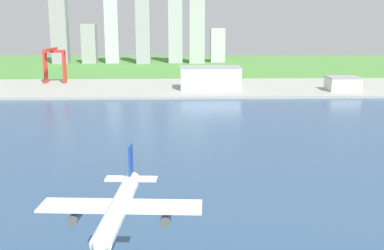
{
  "coord_description": "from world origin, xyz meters",
  "views": [
    {
      "loc": [
        4.42,
        2.84,
        68.43
      ],
      "look_at": [
        9.46,
        154.23,
        34.94
      ],
      "focal_mm": 43.38,
      "sensor_mm": 36.0,
      "label": 1
    }
  ],
  "objects_px": {
    "warehouse_main": "(210,78)",
    "warehouse_annex": "(343,83)",
    "airplane_landing": "(119,208)",
    "port_crane_red": "(54,58)"
  },
  "relations": [
    {
      "from": "airplane_landing",
      "to": "warehouse_annex",
      "type": "height_order",
      "value": "airplane_landing"
    },
    {
      "from": "warehouse_main",
      "to": "warehouse_annex",
      "type": "relative_size",
      "value": 1.99
    },
    {
      "from": "airplane_landing",
      "to": "warehouse_main",
      "type": "distance_m",
      "value": 374.45
    },
    {
      "from": "port_crane_red",
      "to": "warehouse_main",
      "type": "height_order",
      "value": "port_crane_red"
    },
    {
      "from": "airplane_landing",
      "to": "port_crane_red",
      "type": "height_order",
      "value": "port_crane_red"
    },
    {
      "from": "airplane_landing",
      "to": "warehouse_annex",
      "type": "xyz_separation_m",
      "value": [
        177.92,
        355.89,
        -18.85
      ]
    },
    {
      "from": "port_crane_red",
      "to": "warehouse_main",
      "type": "bearing_deg",
      "value": -16.41
    },
    {
      "from": "port_crane_red",
      "to": "warehouse_main",
      "type": "distance_m",
      "value": 176.95
    },
    {
      "from": "warehouse_main",
      "to": "airplane_landing",
      "type": "bearing_deg",
      "value": -97.23
    },
    {
      "from": "airplane_landing",
      "to": "port_crane_red",
      "type": "bearing_deg",
      "value": 106.14
    }
  ]
}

